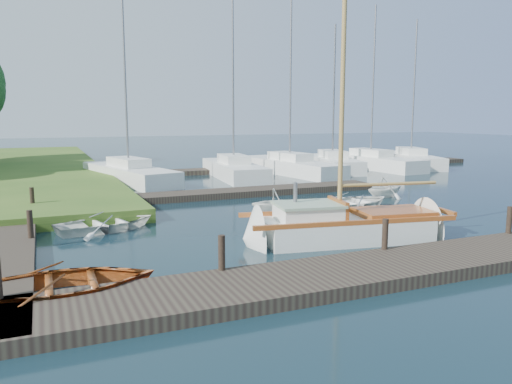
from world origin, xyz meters
name	(u,v)px	position (x,y,z in m)	size (l,w,h in m)	color
ground	(256,227)	(0.00, 0.00, 0.00)	(160.00, 160.00, 0.00)	black
near_dock	(359,272)	(0.00, -6.00, 0.15)	(18.00, 2.20, 0.30)	#2D221D
far_dock	(240,192)	(2.00, 6.50, 0.15)	(14.00, 1.60, 0.30)	#2D221D
pontoon	(296,167)	(10.00, 16.00, 0.15)	(30.00, 1.60, 0.30)	#2D221D
mooring_post_1	(222,253)	(-3.00, -5.00, 0.70)	(0.16, 0.16, 0.80)	black
mooring_post_2	(385,234)	(1.50, -5.00, 0.70)	(0.16, 0.16, 0.80)	black
mooring_post_3	(509,220)	(6.00, -5.00, 0.70)	(0.16, 0.16, 0.80)	black
mooring_post_4	(30,224)	(-7.00, 0.00, 0.70)	(0.16, 0.16, 0.80)	black
mooring_post_5	(32,198)	(-7.00, 5.00, 0.70)	(0.16, 0.16, 0.80)	black
sailboat	(350,229)	(1.91, -2.81, 0.34)	(7.38, 3.14, 9.83)	white
dinghy	(61,280)	(-6.37, -4.64, 0.40)	(2.75, 3.85, 0.80)	brown
tender_a	(106,220)	(-4.74, 1.48, 0.34)	(2.32, 3.24, 0.67)	white
tender_b	(277,200)	(1.70, 1.89, 0.54)	(1.77, 2.05, 1.08)	white
tender_c	(354,200)	(4.96, 1.44, 0.37)	(2.55, 3.57, 0.74)	white
tender_d	(385,186)	(7.99, 3.38, 0.54)	(1.77, 2.05, 1.08)	white
marina_boat_0	(129,172)	(-2.06, 13.56, 0.57)	(4.33, 9.17, 11.72)	white
marina_boat_2	(234,168)	(4.22, 13.23, 0.57)	(3.02, 8.38, 10.77)	white
marina_boat_3	(290,165)	(8.33, 13.71, 0.58)	(3.37, 9.62, 12.55)	white
marina_boat_4	(332,162)	(12.01, 14.40, 0.56)	(4.14, 8.01, 9.83)	white
marina_boat_5	(371,161)	(15.27, 14.44, 0.57)	(2.86, 9.34, 11.35)	white
marina_boat_6	(411,159)	(19.03, 14.56, 0.57)	(4.95, 8.54, 10.69)	white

